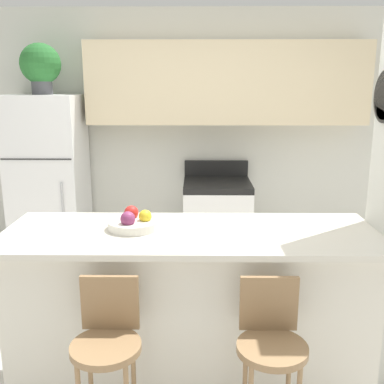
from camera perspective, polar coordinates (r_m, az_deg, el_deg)
The scene contains 8 objects.
wall_back at distance 4.52m, azimuth 1.99°, elevation 9.62°, with size 5.60×0.38×2.55m.
counter_bar at distance 2.77m, azimuth -0.18°, elevation -14.87°, with size 2.15×0.75×1.01m.
refrigerator at distance 4.57m, azimuth -17.63°, elevation 0.74°, with size 0.66×0.63×1.73m.
stove_range at distance 4.46m, azimuth 3.15°, elevation -4.32°, with size 0.65×0.62×1.07m.
bar_stool_left at distance 2.30m, azimuth -10.69°, elevation -18.76°, with size 0.34×0.34×0.92m.
bar_stool_right at distance 2.29m, azimuth 9.97°, elevation -18.92°, with size 0.34×0.34×0.92m.
potted_plant_on_fridge at distance 4.47m, azimuth -18.68°, elevation 14.94°, with size 0.37×0.37×0.46m.
fruit_bowl at distance 2.62m, azimuth -7.41°, elevation -3.81°, with size 0.30×0.30×0.12m.
Camera 1 is at (0.04, -2.43, 1.82)m, focal length 42.00 mm.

